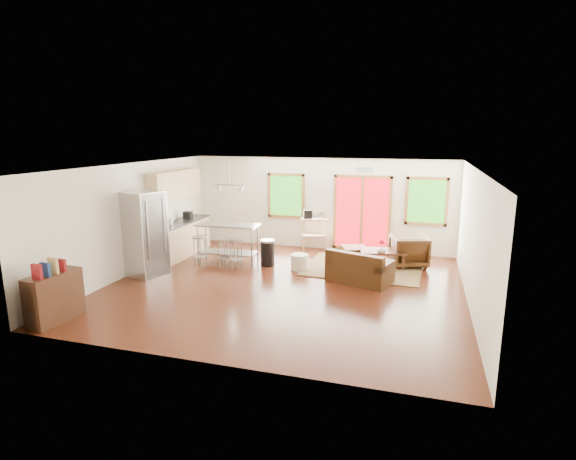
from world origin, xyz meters
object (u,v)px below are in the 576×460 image
(armchair, at_px, (409,249))
(island, at_px, (228,236))
(kitchen_cart, at_px, (314,223))
(coffee_table, at_px, (383,253))
(loveseat, at_px, (359,270))
(refrigerator, at_px, (145,234))
(ottoman, at_px, (354,254))
(rug, at_px, (363,268))

(armchair, xyz_separation_m, island, (-4.47, -0.97, 0.26))
(kitchen_cart, bearing_deg, coffee_table, -30.94)
(loveseat, distance_m, refrigerator, 4.99)
(ottoman, distance_m, island, 3.30)
(loveseat, xyz_separation_m, ottoman, (-0.34, 1.59, -0.09))
(coffee_table, relative_size, ottoman, 1.99)
(coffee_table, bearing_deg, loveseat, -107.45)
(rug, bearing_deg, refrigerator, -157.97)
(refrigerator, height_order, kitchen_cart, refrigerator)
(ottoman, height_order, refrigerator, refrigerator)
(coffee_table, relative_size, island, 0.75)
(armchair, relative_size, kitchen_cart, 0.75)
(coffee_table, height_order, ottoman, coffee_table)
(refrigerator, bearing_deg, ottoman, 44.25)
(loveseat, distance_m, ottoman, 1.62)
(rug, height_order, ottoman, ottoman)
(coffee_table, distance_m, island, 3.94)
(coffee_table, bearing_deg, island, -170.14)
(loveseat, xyz_separation_m, armchair, (1.01, 1.60, 0.14))
(loveseat, xyz_separation_m, coffee_table, (0.41, 1.31, 0.09))
(coffee_table, bearing_deg, refrigerator, -157.40)
(loveseat, xyz_separation_m, refrigerator, (-4.86, -0.89, 0.70))
(kitchen_cart, bearing_deg, island, -133.32)
(armchair, height_order, refrigerator, refrigerator)
(armchair, distance_m, island, 4.58)
(ottoman, bearing_deg, rug, -60.88)
(loveseat, height_order, refrigerator, refrigerator)
(rug, relative_size, island, 1.72)
(ottoman, distance_m, refrigerator, 5.22)
(coffee_table, height_order, refrigerator, refrigerator)
(armchair, relative_size, refrigerator, 0.44)
(kitchen_cart, bearing_deg, ottoman, -36.09)
(ottoman, bearing_deg, coffee_table, -20.34)
(coffee_table, height_order, armchair, armchair)
(island, relative_size, kitchen_cart, 1.40)
(loveseat, bearing_deg, kitchen_cart, 141.26)
(coffee_table, bearing_deg, ottoman, 159.66)
(island, bearing_deg, kitchen_cart, 46.68)
(refrigerator, bearing_deg, kitchen_cart, 62.56)
(refrigerator, xyz_separation_m, kitchen_cart, (3.21, 3.43, -0.20))
(armchair, bearing_deg, kitchen_cart, -36.78)
(rug, height_order, kitchen_cart, kitchen_cart)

